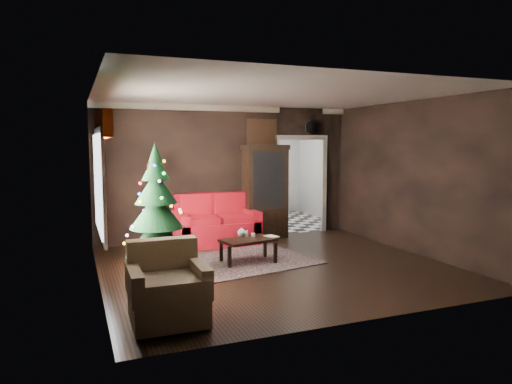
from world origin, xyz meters
name	(u,v)px	position (x,y,z in m)	size (l,w,h in m)	color
floor	(276,267)	(0.00, 0.00, 0.00)	(5.50, 5.50, 0.00)	black
ceiling	(277,94)	(0.00, 0.00, 2.80)	(5.50, 5.50, 0.00)	white
wall_back	(228,173)	(0.00, 2.50, 1.40)	(5.50, 5.50, 0.00)	black
wall_front	(369,199)	(0.00, -2.50, 1.40)	(5.50, 5.50, 0.00)	black
wall_left	(97,188)	(-2.75, 0.00, 1.40)	(5.50, 5.50, 0.00)	black
wall_right	(414,177)	(2.75, 0.00, 1.40)	(5.50, 5.50, 0.00)	black
doorway	(300,187)	(1.70, 2.50, 1.05)	(1.10, 0.10, 2.10)	beige
left_window	(99,183)	(-2.71, 0.20, 1.45)	(0.05, 1.60, 1.40)	white
valance	(103,126)	(-2.63, 0.20, 2.27)	(0.12, 2.10, 0.35)	maroon
kitchen_floor	(273,222)	(1.70, 4.00, 0.00)	(3.00, 3.00, 0.00)	white
kitchen_window	(253,155)	(1.70, 5.45, 1.70)	(0.70, 0.06, 0.70)	white
rug	(238,261)	(-0.47, 0.54, 0.01)	(2.48, 1.80, 0.01)	#574852
loveseat	(216,219)	(-0.40, 2.05, 0.50)	(1.70, 0.90, 1.00)	#9E0D0A
curio_cabinet	(265,194)	(0.75, 2.27, 0.95)	(0.90, 0.45, 1.90)	black
floor_lamp	(155,208)	(-1.66, 1.76, 0.83)	(0.28, 0.28, 1.65)	black
christmas_tree	(157,208)	(-1.89, 0.22, 1.05)	(0.97, 0.97, 1.86)	black
armchair	(168,283)	(-2.11, -1.72, 0.46)	(0.86, 0.86, 0.88)	tan
coffee_table	(248,250)	(-0.33, 0.43, 0.21)	(0.88, 0.53, 0.40)	#37170C
teapot	(241,232)	(-0.37, 0.64, 0.49)	(0.16, 0.16, 0.15)	silver
cup_a	(246,235)	(-0.29, 0.64, 0.44)	(0.07, 0.07, 0.06)	white
cup_b	(253,235)	(-0.18, 0.58, 0.44)	(0.07, 0.07, 0.06)	white
book	(268,231)	(0.02, 0.40, 0.53)	(0.18, 0.02, 0.24)	tan
wall_clock	(312,127)	(1.95, 2.45, 2.38)	(0.32, 0.32, 0.06)	silver
painting	(262,133)	(0.75, 2.46, 2.25)	(0.62, 0.05, 0.52)	#A47245
kitchen_counter	(256,200)	(1.70, 5.20, 0.45)	(1.80, 0.60, 0.90)	silver
kitchen_table	(267,210)	(1.40, 3.70, 0.38)	(0.70, 0.70, 0.75)	brown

